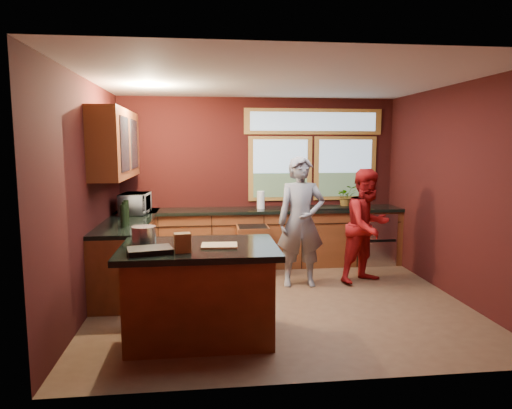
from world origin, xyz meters
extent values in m
plane|color=brown|center=(0.00, 0.00, 0.00)|extent=(4.50, 4.50, 0.00)
cube|color=black|center=(0.00, 2.00, 1.35)|extent=(4.50, 0.02, 2.70)
cube|color=black|center=(0.00, -2.00, 1.35)|extent=(4.50, 0.02, 2.70)
cube|color=black|center=(-2.25, 0.00, 1.35)|extent=(0.02, 4.00, 2.70)
cube|color=black|center=(2.25, 0.00, 1.35)|extent=(0.02, 4.00, 2.70)
cube|color=silver|center=(0.00, 0.00, 2.70)|extent=(4.50, 4.00, 0.02)
cube|color=#829EB5|center=(0.35, 1.99, 1.55)|extent=(1.06, 0.02, 1.06)
cube|color=#829EB5|center=(1.45, 1.99, 1.55)|extent=(1.06, 0.02, 1.06)
cube|color=olive|center=(0.90, 1.99, 2.32)|extent=(2.30, 0.02, 0.42)
cube|color=#552B14|center=(-2.07, 0.85, 1.95)|extent=(0.36, 1.80, 0.90)
cube|color=#552B14|center=(0.00, 1.70, 0.44)|extent=(4.50, 0.60, 0.88)
cube|color=black|center=(0.00, 1.69, 0.91)|extent=(4.50, 0.64, 0.05)
cube|color=#B7B7BC|center=(1.85, 1.68, 0.42)|extent=(0.60, 0.58, 0.85)
cube|color=black|center=(1.10, 1.66, 0.91)|extent=(0.66, 0.46, 0.05)
cube|color=#552B14|center=(-1.95, 0.85, 0.44)|extent=(0.60, 2.30, 0.88)
cube|color=black|center=(-1.94, 0.85, 0.91)|extent=(0.64, 2.30, 0.05)
cube|color=#552B14|center=(-0.97, -0.98, 0.44)|extent=(1.40, 0.90, 0.88)
cube|color=black|center=(-0.97, -0.98, 0.92)|extent=(1.55, 1.05, 0.06)
imported|color=slate|center=(0.40, 0.60, 0.89)|extent=(0.67, 0.46, 1.79)
imported|color=maroon|center=(1.37, 0.65, 0.81)|extent=(0.97, 0.89, 1.61)
imported|color=#999999|center=(-1.92, 1.37, 1.08)|extent=(0.42, 0.58, 0.31)
imported|color=#999999|center=(1.41, 1.75, 1.11)|extent=(0.32, 0.28, 0.35)
cylinder|color=white|center=(-0.01, 1.70, 1.07)|extent=(0.12, 0.12, 0.28)
cube|color=tan|center=(-0.77, -1.03, 0.95)|extent=(0.36, 0.27, 0.02)
cylinder|color=#B8B8BD|center=(-1.52, -0.83, 1.03)|extent=(0.24, 0.24, 0.18)
cube|color=brown|center=(-1.12, -1.23, 1.03)|extent=(0.17, 0.14, 0.18)
cube|color=black|center=(-1.42, -1.23, 0.97)|extent=(0.45, 0.36, 0.05)
camera|label=1|loc=(-0.92, -5.45, 1.94)|focal=32.00mm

